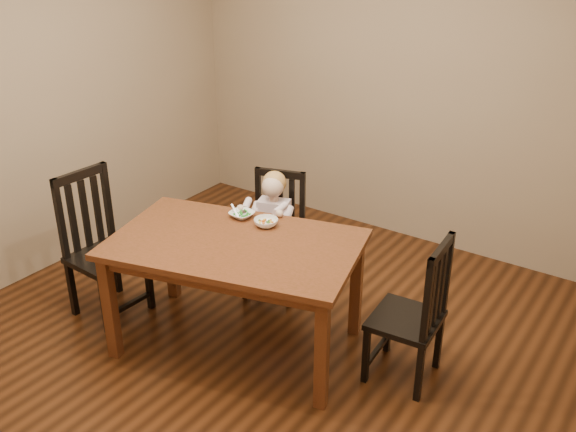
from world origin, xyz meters
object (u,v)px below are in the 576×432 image
Objects in this scene: chair_child at (275,236)px; chair_left at (101,248)px; chair_right at (414,314)px; toddler at (273,223)px; bowl_veg at (266,222)px; dining_table at (235,254)px; bowl_peas at (242,215)px.

chair_left is at bearing 30.62° from chair_child.
chair_child is 0.97× the size of chair_right.
chair_right is (2.11, 0.53, -0.04)m from chair_left.
toddler is at bearing 90.00° from chair_child.
chair_right reaches higher than toddler.
chair_right reaches higher than bowl_veg.
chair_child is 0.89× the size of chair_left.
chair_left is at bearing 28.73° from toddler.
chair_child is at bearing -90.00° from toddler.
toddler reaches higher than dining_table.
bowl_peas is (-1.25, -0.03, 0.33)m from chair_right.
dining_table is 0.78m from chair_child.
dining_table is 10.96× the size of bowl_veg.
dining_table is 1.86× the size of chair_child.
bowl_peas is at bearing 76.16° from chair_child.
bowl_veg is at bearing 117.68° from chair_left.
chair_left reaches higher than dining_table.
chair_child is 1.24m from chair_left.
chair_left is (-1.03, -0.20, -0.18)m from dining_table.
chair_left reaches higher than chair_right.
toddler is (0.84, 0.87, 0.08)m from chair_left.
chair_child reaches higher than bowl_veg.
chair_left is 1.03m from bowl_peas.
chair_left reaches higher than toddler.
chair_child is 1.33m from chair_right.
chair_right is 1.29m from bowl_peas.
chair_child is 1.80× the size of toddler.
bowl_veg is (0.03, 0.28, 0.11)m from dining_table.
dining_table is 1.65× the size of chair_left.
chair_right reaches higher than bowl_peas.
bowl_peas reaches higher than dining_table.
chair_child is (-0.20, 0.71, -0.23)m from dining_table.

